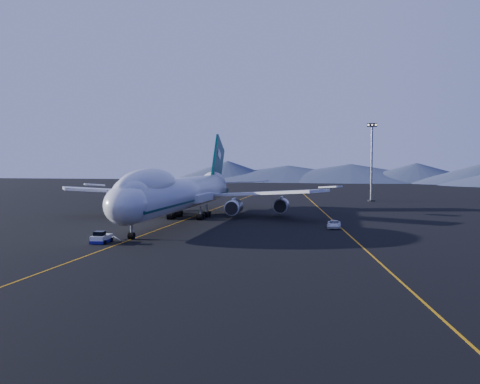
% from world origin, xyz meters
% --- Properties ---
extents(ground, '(500.00, 500.00, 0.00)m').
position_xyz_m(ground, '(0.00, 0.00, 0.00)').
color(ground, black).
rests_on(ground, ground).
extents(taxiway_line_main, '(0.25, 220.00, 0.01)m').
position_xyz_m(taxiway_line_main, '(0.00, 0.00, 0.01)').
color(taxiway_line_main, orange).
rests_on(taxiway_line_main, ground).
extents(taxiway_line_side, '(28.08, 198.09, 0.01)m').
position_xyz_m(taxiway_line_side, '(30.00, 10.00, 0.01)').
color(taxiway_line_side, orange).
rests_on(taxiway_line_side, ground).
extents(boeing_747, '(59.62, 72.43, 19.37)m').
position_xyz_m(boeing_747, '(0.00, 0.03, 5.81)').
color(boeing_747, silver).
rests_on(boeing_747, ground).
extents(pushback_tug, '(2.61, 4.29, 1.82)m').
position_xyz_m(pushback_tug, '(-3.00, -30.77, 0.57)').
color(pushback_tug, silver).
rests_on(pushback_tug, ground).
extents(service_van, '(2.42, 5.21, 1.44)m').
position_xyz_m(service_van, '(30.88, -6.28, 0.72)').
color(service_van, white).
rests_on(service_van, ground).
extents(floodlight_mast, '(2.95, 2.21, 23.90)m').
position_xyz_m(floodlight_mast, '(40.93, 63.96, 12.11)').
color(floodlight_mast, black).
rests_on(floodlight_mast, ground).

